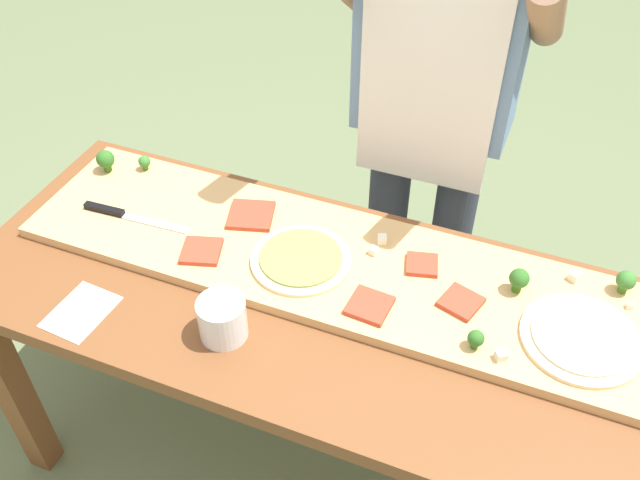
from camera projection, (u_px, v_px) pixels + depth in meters
The scene contains 24 objects.
ground_plane at pixel (326, 470), 2.08m from camera, with size 8.00×8.00×0.00m, color #60704C.
prep_table at pixel (327, 330), 1.65m from camera, with size 1.73×0.68×0.76m.
cutting_board at pixel (331, 263), 1.64m from camera, with size 1.52×0.38×0.03m, color tan.
chefs_knife at pixel (121, 214), 1.75m from camera, with size 0.29×0.03×0.02m.
pizza_whole_pesto_green at pixel (301, 259), 1.62m from camera, with size 0.24×0.24×0.02m.
pizza_whole_cheese_artichoke at pixel (581, 338), 1.45m from camera, with size 0.25×0.25×0.02m.
pizza_slice_far_left at pixel (201, 251), 1.65m from camera, with size 0.09×0.09×0.01m, color #BC3D28.
pizza_slice_near_left at pixel (461, 302), 1.53m from camera, with size 0.08×0.08×0.01m, color #BC3D28.
pizza_slice_center at pixel (251, 215), 1.74m from camera, with size 0.11×0.11×0.01m, color #BC3D28.
pizza_slice_far_right at pixel (369, 306), 1.52m from camera, with size 0.09×0.09×0.01m, color #BC3D28.
pizza_slice_near_right at pixel (422, 265), 1.61m from camera, with size 0.07×0.07×0.01m, color #BC3D28.
broccoli_floret_back_left at pixel (626, 281), 1.54m from camera, with size 0.04×0.04×0.06m.
broccoli_floret_center_left at pixel (476, 339), 1.42m from camera, with size 0.04×0.04×0.05m.
broccoli_floret_front_left at pixel (144, 162), 1.88m from camera, with size 0.03×0.03×0.04m.
broccoli_floret_front_right at pixel (105, 160), 1.87m from camera, with size 0.05×0.05×0.06m.
broccoli_floret_front_mid at pixel (519, 279), 1.53m from camera, with size 0.05×0.05×0.06m.
cheese_crumble_a at pixel (382, 239), 1.67m from camera, with size 0.02×0.02×0.02m, color white.
cheese_crumble_c at pixel (373, 251), 1.64m from camera, with size 0.02×0.02×0.02m, color white.
cheese_crumble_d at pixel (575, 277), 1.58m from camera, with size 0.02×0.02×0.02m, color white.
cheese_crumble_e at pixel (630, 306), 1.52m from camera, with size 0.01×0.01×0.01m, color white.
cheese_crumble_f at pixel (501, 356), 1.41m from camera, with size 0.02×0.02×0.02m, color silver.
flour_cup at pixel (223, 321), 1.47m from camera, with size 0.10×0.10×0.10m.
recipe_note at pixel (81, 312), 1.55m from camera, with size 0.12×0.15×0.00m, color white.
cook_center at pixel (435, 92), 1.78m from camera, with size 0.54×0.39×1.67m.
Camera 1 is at (0.38, -1.00, 1.92)m, focal length 38.89 mm.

